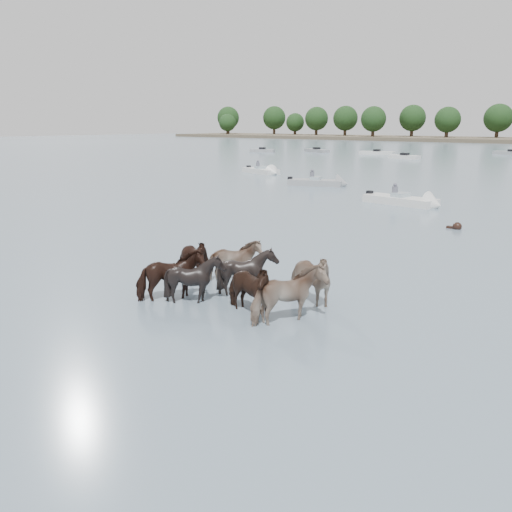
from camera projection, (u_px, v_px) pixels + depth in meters
The scene contains 8 objects.
ground at pixel (186, 303), 15.08m from camera, with size 400.00×400.00×0.00m, color slate.
shoreline at pixel (378, 138), 170.39m from camera, with size 160.00×30.00×1.00m, color #4C4233.
pony_herd at pixel (235, 278), 15.17m from camera, with size 6.44×4.32×1.68m.
swimming_pony at pixel (456, 227), 25.62m from camera, with size 0.72×0.44×0.44m.
motorboat_a at pixel (325, 183), 43.38m from camera, with size 5.11×3.20×1.92m.
motorboat_b at pixel (411, 202), 32.94m from camera, with size 5.35×2.22×1.92m.
motorboat_f at pixel (265, 172), 53.72m from camera, with size 5.26×2.95×1.92m.
treeline at pixel (394, 118), 167.87m from camera, with size 150.97×22.65×11.98m.
Camera 1 is at (10.63, -9.76, 4.98)m, focal length 37.07 mm.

